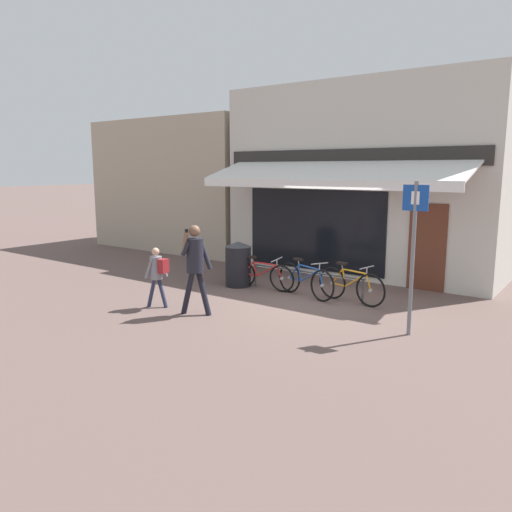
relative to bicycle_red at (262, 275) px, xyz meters
The scene contains 11 objects.
ground_plane 1.48m from the bicycle_red, ahead, with size 160.00×160.00×0.00m, color brown.
shop_front 4.48m from the bicycle_red, 75.73° to the left, with size 7.58×4.59×5.20m.
neighbour_building 7.87m from the bicycle_red, 145.87° to the left, with size 6.56×4.00×4.64m.
bike_rack_rail 1.13m from the bicycle_red, ahead, with size 2.98×0.04×0.57m.
bicycle_red is the anchor object (origin of this frame).
bicycle_blue 1.21m from the bicycle_red, ahead, with size 1.75×0.62×0.86m.
bicycle_orange 2.28m from the bicycle_red, ahead, with size 1.71×0.52×0.87m.
pedestrian_adult 2.64m from the bicycle_red, 86.40° to the right, with size 0.61×0.59×1.83m.
pedestrian_child 2.78m from the bicycle_red, 107.81° to the right, with size 0.49×0.44×1.29m.
litter_bin 0.73m from the bicycle_red, behind, with size 0.65×0.65×1.13m.
parking_sign 4.43m from the bicycle_red, 16.75° to the right, with size 0.44×0.07×2.70m.
Camera 1 is at (5.46, -9.53, 2.89)m, focal length 35.00 mm.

